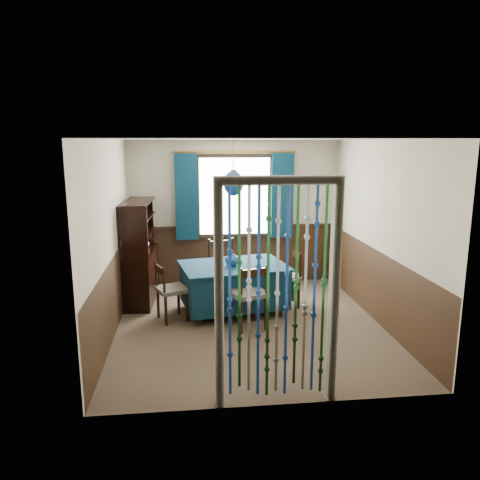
{
  "coord_description": "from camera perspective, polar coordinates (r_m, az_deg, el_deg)",
  "views": [
    {
      "loc": [
        -0.8,
        -5.99,
        2.48
      ],
      "look_at": [
        -0.08,
        0.42,
        1.11
      ],
      "focal_mm": 35.0,
      "sensor_mm": 36.0,
      "label": 1
    }
  ],
  "objects": [
    {
      "name": "wall_left",
      "position": [
        6.2,
        -15.56,
        0.12
      ],
      "size": [
        0.0,
        4.0,
        4.0
      ],
      "primitive_type": "plane",
      "rotation": [
        1.57,
        0.0,
        1.57
      ],
      "color": "beige",
      "rests_on": "ground"
    },
    {
      "name": "wall_right",
      "position": [
        6.65,
        16.74,
        0.83
      ],
      "size": [
        0.0,
        4.0,
        4.0
      ],
      "primitive_type": "plane",
      "rotation": [
        1.57,
        0.0,
        -1.57
      ],
      "color": "beige",
      "rests_on": "ground"
    },
    {
      "name": "sideboard",
      "position": [
        7.48,
        -12.12,
        -3.14
      ],
      "size": [
        0.49,
        1.23,
        1.58
      ],
      "rotation": [
        0.0,
        0.0,
        -0.06
      ],
      "color": "black",
      "rests_on": "floor"
    },
    {
      "name": "chair_far",
      "position": [
        7.44,
        -1.94,
        -3.42
      ],
      "size": [
        0.56,
        0.54,
        0.95
      ],
      "rotation": [
        0.0,
        0.0,
        3.37
      ],
      "color": "black",
      "rests_on": "floor"
    },
    {
      "name": "wainscot_right",
      "position": [
        6.82,
        16.25,
        -5.36
      ],
      "size": [
        0.0,
        4.0,
        4.0
      ],
      "primitive_type": "plane",
      "rotation": [
        1.57,
        0.0,
        -1.57
      ],
      "color": "#352214",
      "rests_on": "ground"
    },
    {
      "name": "vase_sideboard",
      "position": [
        7.69,
        -11.57,
        -0.25
      ],
      "size": [
        0.19,
        0.19,
        0.18
      ],
      "primitive_type": "imported",
      "rotation": [
        0.0,
        0.0,
        0.15
      ],
      "color": "beige",
      "rests_on": "sideboard"
    },
    {
      "name": "wainscot_back",
      "position": [
        8.26,
        -0.67,
        -1.87
      ],
      "size": [
        3.6,
        0.0,
        3.6
      ],
      "primitive_type": "plane",
      "rotation": [
        1.57,
        0.0,
        0.0
      ],
      "color": "#352214",
      "rests_on": "ground"
    },
    {
      "name": "vase_table",
      "position": [
        6.73,
        -0.98,
        -2.3
      ],
      "size": [
        0.24,
        0.24,
        0.2
      ],
      "primitive_type": "imported",
      "rotation": [
        0.0,
        0.0,
        -0.27
      ],
      "color": "navy",
      "rests_on": "dining_table"
    },
    {
      "name": "doorway",
      "position": [
        4.37,
        4.55,
        -7.12
      ],
      "size": [
        1.16,
        0.12,
        2.18
      ],
      "primitive_type": null,
      "color": "silver",
      "rests_on": "ground"
    },
    {
      "name": "wainscot_left",
      "position": [
        6.39,
        -15.05,
        -6.48
      ],
      "size": [
        0.0,
        4.0,
        4.0
      ],
      "primitive_type": "plane",
      "rotation": [
        1.57,
        0.0,
        1.57
      ],
      "color": "#352214",
      "rests_on": "ground"
    },
    {
      "name": "ceiling",
      "position": [
        6.05,
        1.23,
        12.19
      ],
      "size": [
        4.0,
        4.0,
        0.0
      ],
      "primitive_type": "plane",
      "rotation": [
        3.14,
        0.0,
        0.0
      ],
      "color": "silver",
      "rests_on": "ground"
    },
    {
      "name": "wainscot_front",
      "position": [
        4.54,
        4.55,
        -13.87
      ],
      "size": [
        3.6,
        0.0,
        3.6
      ],
      "primitive_type": "plane",
      "rotation": [
        -1.57,
        0.0,
        0.0
      ],
      "color": "#352214",
      "rests_on": "ground"
    },
    {
      "name": "chair_near",
      "position": [
        6.27,
        1.12,
        -6.64
      ],
      "size": [
        0.55,
        0.53,
        0.9
      ],
      "rotation": [
        0.0,
        0.0,
        0.29
      ],
      "color": "black",
      "rests_on": "floor"
    },
    {
      "name": "wall_front",
      "position": [
        4.25,
        4.75,
        -4.83
      ],
      "size": [
        3.6,
        0.0,
        3.6
      ],
      "primitive_type": "plane",
      "rotation": [
        -1.57,
        0.0,
        0.0
      ],
      "color": "beige",
      "rests_on": "ground"
    },
    {
      "name": "pendant_lamp",
      "position": [
        6.59,
        -0.81,
        6.94
      ],
      "size": [
        0.28,
        0.28,
        0.78
      ],
      "color": "olive",
      "rests_on": "ceiling"
    },
    {
      "name": "floor",
      "position": [
        6.53,
        1.13,
        -10.3
      ],
      "size": [
        4.0,
        4.0,
        0.0
      ],
      "primitive_type": "plane",
      "color": "brown",
      "rests_on": "ground"
    },
    {
      "name": "chair_left",
      "position": [
        6.63,
        -8.52,
        -6.04
      ],
      "size": [
        0.51,
        0.52,
        0.83
      ],
      "rotation": [
        0.0,
        0.0,
        -1.19
      ],
      "color": "black",
      "rests_on": "floor"
    },
    {
      "name": "bowl_shelf",
      "position": [
        7.04,
        -12.08,
        0.49
      ],
      "size": [
        0.23,
        0.23,
        0.05
      ],
      "primitive_type": "imported",
      "rotation": [
        0.0,
        0.0,
        0.28
      ],
      "color": "beige",
      "rests_on": "sideboard"
    },
    {
      "name": "wall_back",
      "position": [
        8.13,
        -0.69,
        3.3
      ],
      "size": [
        3.6,
        0.0,
        3.6
      ],
      "primitive_type": "plane",
      "rotation": [
        1.57,
        0.0,
        0.0
      ],
      "color": "beige",
      "rests_on": "ground"
    },
    {
      "name": "window",
      "position": [
        8.04,
        -0.66,
        5.36
      ],
      "size": [
        1.32,
        0.12,
        1.42
      ],
      "primitive_type": "cube",
      "color": "black",
      "rests_on": "wall_back"
    },
    {
      "name": "chair_right",
      "position": [
        7.18,
        5.83,
        -4.43
      ],
      "size": [
        0.42,
        0.43,
        0.86
      ],
      "rotation": [
        0.0,
        0.0,
        1.6
      ],
      "color": "black",
      "rests_on": "floor"
    },
    {
      "name": "dining_table",
      "position": [
        6.88,
        -0.78,
        -5.44
      ],
      "size": [
        1.65,
        1.28,
        0.72
      ],
      "rotation": [
        0.0,
        0.0,
        0.18
      ],
      "color": "#0C2D42",
      "rests_on": "floor"
    }
  ]
}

